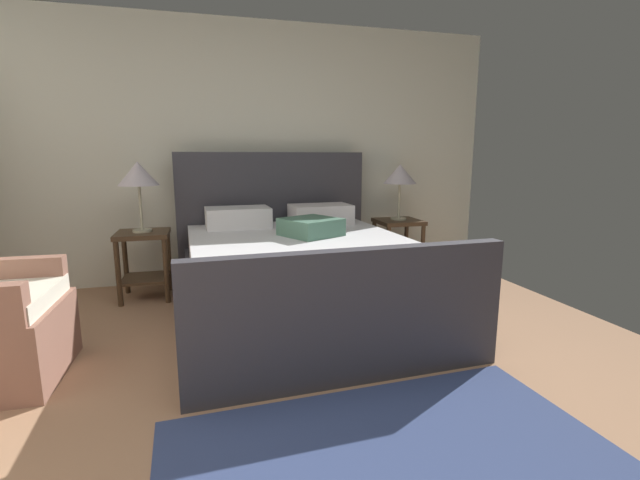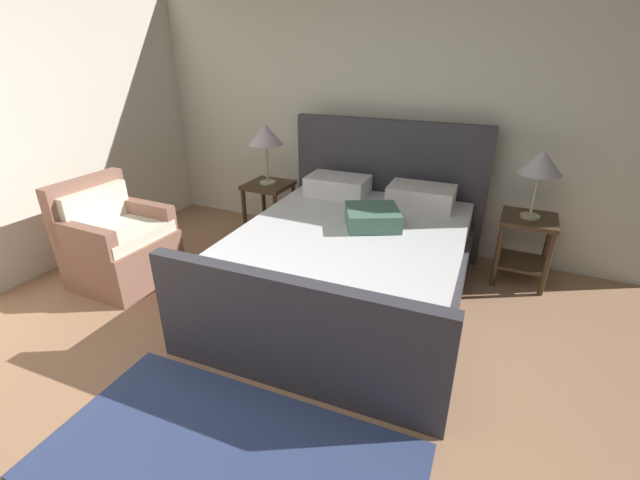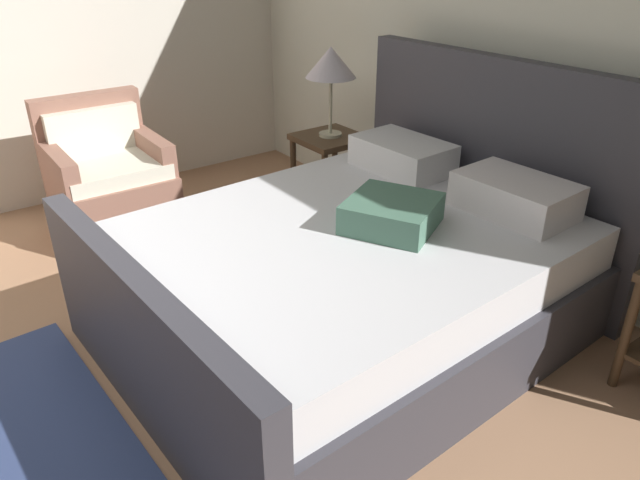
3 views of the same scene
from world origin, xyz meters
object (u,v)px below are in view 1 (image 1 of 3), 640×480
Objects in this scene: nightstand_right at (398,238)px; table_lamp_left at (138,175)px; nightstand_left at (144,254)px; bed at (300,271)px; table_lamp_right at (400,175)px.

nightstand_right is 0.99× the size of table_lamp_left.
table_lamp_left reaches higher than nightstand_right.
nightstand_left is 0.99× the size of table_lamp_left.
nightstand_left is (-1.24, 0.76, 0.05)m from bed.
bed is 1.46m from nightstand_left.
nightstand_right is 1.00× the size of nightstand_left.
table_lamp_right is at bearing 34.96° from bed.
nightstand_left is at bearing -177.53° from table_lamp_right.
nightstand_right and nightstand_left have the same top height.
nightstand_left is at bearing -63.43° from table_lamp_left.
bed is 3.85× the size of table_lamp_left.
table_lamp_right is 0.94× the size of table_lamp_left.
nightstand_right is at bearing 2.47° from table_lamp_left.
table_lamp_right is (0.00, 0.00, 0.66)m from nightstand_right.
nightstand_right is 2.58m from table_lamp_left.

